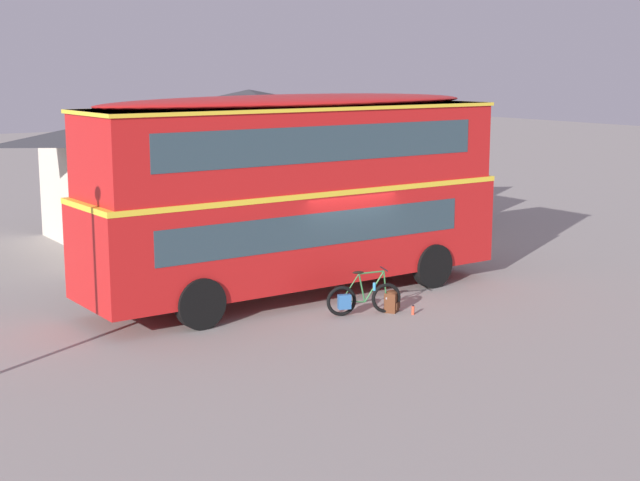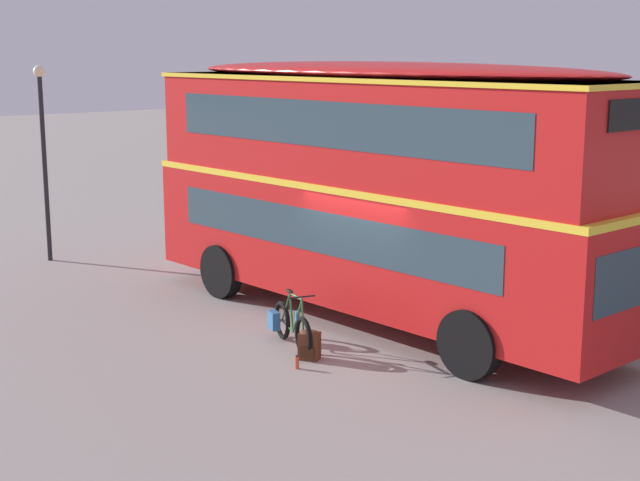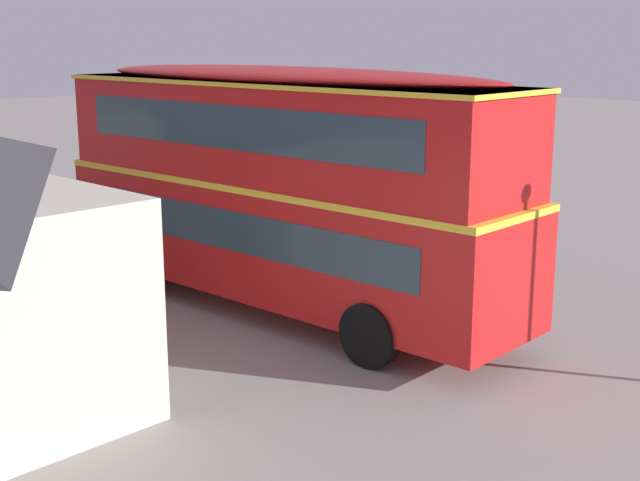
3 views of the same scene
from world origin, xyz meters
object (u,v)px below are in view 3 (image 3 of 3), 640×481
touring_bicycle (347,268)px  backpack_on_ground (329,266)px  water_bottle_red_squeeze (335,267)px  double_decker_bus (280,179)px

touring_bicycle → backpack_on_ground: (0.72, -0.17, -0.11)m
touring_bicycle → water_bottle_red_squeeze: (0.96, -0.62, -0.27)m
backpack_on_ground → water_bottle_red_squeeze: 0.54m
backpack_on_ground → touring_bicycle: bearing=167.0°
backpack_on_ground → water_bottle_red_squeeze: backpack_on_ground is taller
double_decker_bus → water_bottle_red_squeeze: (1.22, -2.86, -2.54)m
double_decker_bus → water_bottle_red_squeeze: bearing=-66.9°
double_decker_bus → backpack_on_ground: (0.98, -2.40, -2.39)m
backpack_on_ground → water_bottle_red_squeeze: size_ratio=2.26×
double_decker_bus → backpack_on_ground: bearing=-67.8°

